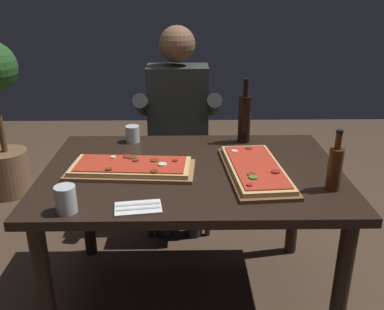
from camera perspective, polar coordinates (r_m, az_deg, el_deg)
name	(u,v)px	position (r m, az deg, el deg)	size (l,w,h in m)	color
ground_plane	(192,295)	(2.40, 0.02, -18.28)	(6.40, 6.40, 0.00)	#4C3828
dining_table	(192,187)	(2.04, 0.02, -4.30)	(1.40, 0.96, 0.74)	black
pizza_rectangular_front	(131,168)	(1.99, -8.16, -1.68)	(0.60, 0.30, 0.05)	olive
pizza_rectangular_left	(256,170)	(1.97, 8.54, -1.95)	(0.30, 0.60, 0.05)	brown
wine_bottle_dark	(335,167)	(1.86, 18.68, -1.56)	(0.06, 0.06, 0.26)	#47230F
oil_bottle_amber	(244,118)	(2.33, 7.07, 5.01)	(0.07, 0.07, 0.35)	black
tumbler_near_camera	(133,134)	(2.36, -8.00, 2.83)	(0.08, 0.08, 0.09)	silver
tumbler_far_side	(66,199)	(1.68, -16.62, -5.72)	(0.08, 0.08, 0.11)	silver
napkin_cutlery_set	(138,208)	(1.67, -7.26, -7.06)	(0.19, 0.13, 0.01)	white
diner_chair	(179,153)	(2.89, -1.80, 0.32)	(0.44, 0.44, 0.87)	#3D2B1E
seated_diner	(178,122)	(2.69, -1.90, 4.46)	(0.53, 0.41, 1.33)	#23232D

